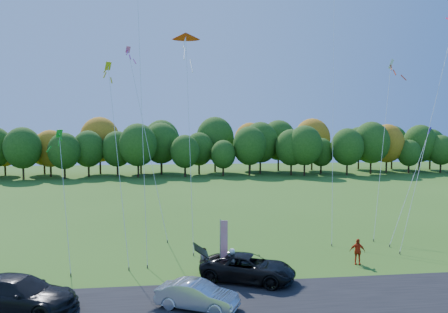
{
  "coord_description": "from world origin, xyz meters",
  "views": [
    {
      "loc": [
        -4.0,
        -26.12,
        9.26
      ],
      "look_at": [
        0.0,
        6.0,
        7.0
      ],
      "focal_mm": 35.0,
      "sensor_mm": 36.0,
      "label": 1
    }
  ],
  "objects": [
    {
      "name": "person_tailgate_a",
      "position": [
        -0.28,
        -0.54,
        0.95
      ],
      "size": [
        0.54,
        0.74,
        1.9
      ],
      "primitive_type": "imported",
      "rotation": [
        0.0,
        0.0,
        1.7
      ],
      "color": "white",
      "rests_on": "ground"
    },
    {
      "name": "kite_delta_red",
      "position": [
        -2.46,
        11.07,
        12.73
      ],
      "size": [
        2.57,
        10.39,
        18.77
      ],
      "color": "#4C3F33",
      "rests_on": "ground"
    },
    {
      "name": "kite_diamond_blue_low",
      "position": [
        15.46,
        6.99,
        4.51
      ],
      "size": [
        6.12,
        4.7,
        9.47
      ],
      "color": "#4C3F33",
      "rests_on": "ground"
    },
    {
      "name": "silver_sedan",
      "position": [
        -2.68,
        -4.55,
        0.7
      ],
      "size": [
        4.44,
        3.15,
        1.39
      ],
      "primitive_type": "imported",
      "rotation": [
        0.0,
        0.0,
        1.12
      ],
      "color": "#B9B8BD",
      "rests_on": "ground"
    },
    {
      "name": "black_suv",
      "position": [
        0.6,
        -0.91,
        0.79
      ],
      "size": [
        6.24,
        4.7,
        1.57
      ],
      "primitive_type": "imported",
      "rotation": [
        0.0,
        0.0,
        1.15
      ],
      "color": "black",
      "rests_on": "ground"
    },
    {
      "name": "kite_diamond_yellow",
      "position": [
        -7.68,
        5.34,
        7.08
      ],
      "size": [
        2.57,
        7.45,
        14.52
      ],
      "color": "#4C3F33",
      "rests_on": "ground"
    },
    {
      "name": "kite_diamond_white",
      "position": [
        14.42,
        9.77,
        7.64
      ],
      "size": [
        5.19,
        7.11,
        15.9
      ],
      "color": "#4C3F33",
      "rests_on": "ground"
    },
    {
      "name": "kite_diamond_pink",
      "position": [
        -5.98,
        11.52,
        8.2
      ],
      "size": [
        3.96,
        6.95,
        16.75
      ],
      "color": "#4C3F33",
      "rests_on": "ground"
    },
    {
      "name": "kite_parafoil_rainbow",
      "position": [
        16.2,
        5.82,
        9.21
      ],
      "size": [
        8.88,
        6.06,
        18.68
      ],
      "color": "#4C3F33",
      "rests_on": "ground"
    },
    {
      "name": "kite_parafoil_orange",
      "position": [
        10.82,
        12.35,
        12.6
      ],
      "size": [
        6.58,
        13.83,
        25.55
      ],
      "color": "#4C3F33",
      "rests_on": "ground"
    },
    {
      "name": "kite_delta_blue",
      "position": [
        -6.25,
        7.97,
        16.05
      ],
      "size": [
        3.35,
        12.32,
        31.93
      ],
      "color": "#4C3F33",
      "rests_on": "ground"
    },
    {
      "name": "kite_diamond_green",
      "position": [
        -10.93,
        3.45,
        4.52
      ],
      "size": [
        2.08,
        5.03,
        9.31
      ],
      "color": "#4C3F33",
      "rests_on": "ground"
    },
    {
      "name": "asphalt_strip",
      "position": [
        0.0,
        -4.0,
        0.01
      ],
      "size": [
        90.0,
        6.0,
        0.01
      ],
      "primitive_type": "cube",
      "color": "black",
      "rests_on": "ground"
    },
    {
      "name": "dark_truck_a",
      "position": [
        -11.56,
        -3.71,
        0.87
      ],
      "size": [
        6.43,
        4.08,
        1.73
      ],
      "primitive_type": "imported",
      "rotation": [
        0.0,
        0.0,
        1.27
      ],
      "color": "black",
      "rests_on": "ground"
    },
    {
      "name": "person_tailgate_b",
      "position": [
        -1.9,
        0.85,
        0.8
      ],
      "size": [
        0.93,
        0.98,
        1.59
      ],
      "primitive_type": "imported",
      "rotation": [
        0.0,
        0.0,
        0.97
      ],
      "color": "gray",
      "rests_on": "ground"
    },
    {
      "name": "person_east",
      "position": [
        8.44,
        1.28,
        0.87
      ],
      "size": [
        1.09,
        0.71,
        1.73
      ],
      "primitive_type": "imported",
      "rotation": [
        0.0,
        0.0,
        -0.31
      ],
      "color": "red",
      "rests_on": "ground"
    },
    {
      "name": "feather_flag",
      "position": [
        -0.83,
        -0.17,
        2.21
      ],
      "size": [
        0.48,
        0.12,
        3.63
      ],
      "color": "#999999",
      "rests_on": "ground"
    },
    {
      "name": "tree_line",
      "position": [
        0.0,
        55.0,
        0.0
      ],
      "size": [
        116.0,
        12.0,
        10.0
      ],
      "primitive_type": null,
      "color": "#1E4711",
      "rests_on": "ground"
    },
    {
      "name": "ground",
      "position": [
        0.0,
        0.0,
        0.0
      ],
      "size": [
        160.0,
        160.0,
        0.0
      ],
      "primitive_type": "plane",
      "color": "#305B18"
    }
  ]
}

